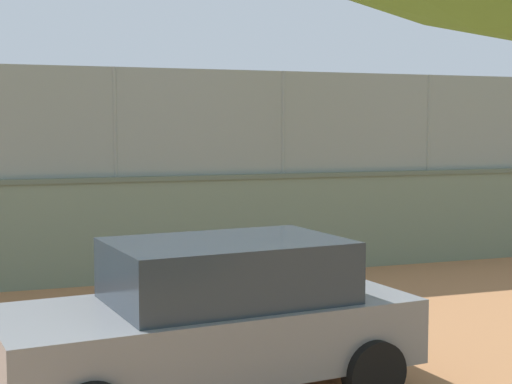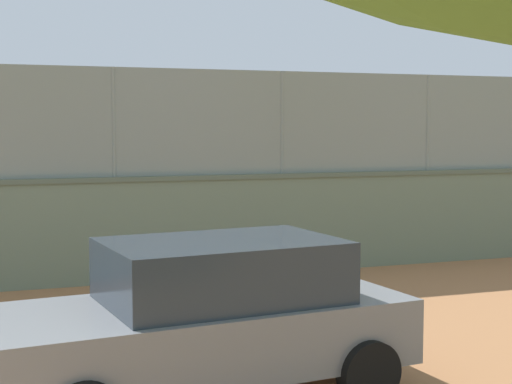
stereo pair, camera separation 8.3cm
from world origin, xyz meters
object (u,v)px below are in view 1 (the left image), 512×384
player_baseline_waiting (216,179)px  parked_car_grey (214,317)px  player_at_service_line (271,184)px  sports_ball (265,177)px  player_crossing_court (276,192)px

player_baseline_waiting → parked_car_grey: (4.57, 15.65, -0.21)m
player_baseline_waiting → player_at_service_line: 1.83m
player_baseline_waiting → player_at_service_line: size_ratio=1.08×
sports_ball → parked_car_grey: 15.25m
player_crossing_court → parked_car_grey: size_ratio=0.40×
player_baseline_waiting → player_at_service_line: (-1.34, 1.24, -0.08)m
sports_ball → player_at_service_line: bearing=-140.4°
player_crossing_court → player_at_service_line: (-1.05, -3.19, -0.06)m
player_baseline_waiting → player_crossing_court: (-0.29, 4.43, -0.03)m
player_baseline_waiting → sports_ball: (-1.05, 1.48, 0.14)m
sports_ball → parked_car_grey: (5.62, 14.17, -0.35)m
player_at_service_line → sports_ball: bearing=39.6°
player_baseline_waiting → player_crossing_court: 4.44m
player_crossing_court → player_at_service_line: player_crossing_court is taller
player_at_service_line → sports_ball: 0.44m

